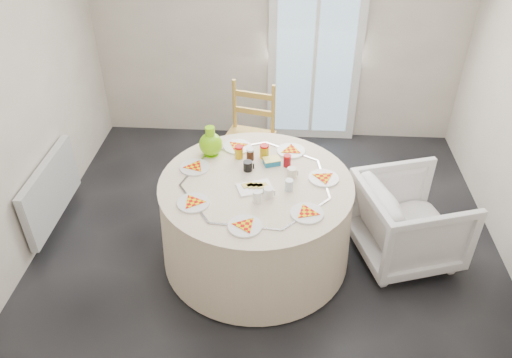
# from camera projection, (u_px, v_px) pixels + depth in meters

# --- Properties ---
(floor) EXTENTS (4.00, 4.00, 0.00)m
(floor) POSITION_uv_depth(u_px,v_px,m) (268.00, 248.00, 4.37)
(floor) COLOR black
(floor) RESTS_ON ground
(wall_back) EXTENTS (4.00, 0.02, 2.60)m
(wall_back) POSITION_uv_depth(u_px,v_px,m) (279.00, 25.00, 5.23)
(wall_back) COLOR #BCB5A3
(wall_back) RESTS_ON floor
(wall_left) EXTENTS (0.02, 4.00, 2.60)m
(wall_left) POSITION_uv_depth(u_px,v_px,m) (3.00, 108.00, 3.72)
(wall_left) COLOR #BCB5A3
(wall_left) RESTS_ON floor
(glass_door) EXTENTS (1.00, 0.08, 2.10)m
(glass_door) POSITION_uv_depth(u_px,v_px,m) (315.00, 50.00, 5.31)
(glass_door) COLOR silver
(glass_door) RESTS_ON floor
(radiator) EXTENTS (0.07, 1.00, 0.55)m
(radiator) POSITION_uv_depth(u_px,v_px,m) (51.00, 191.00, 4.41)
(radiator) COLOR silver
(radiator) RESTS_ON floor
(table) EXTENTS (1.56, 1.56, 0.79)m
(table) POSITION_uv_depth(u_px,v_px,m) (256.00, 221.00, 4.08)
(table) COLOR beige
(table) RESTS_ON floor
(wooden_chair) EXTENTS (0.55, 0.54, 1.04)m
(wooden_chair) POSITION_uv_depth(u_px,v_px,m) (248.00, 142.00, 4.90)
(wooden_chair) COLOR #AA8838
(wooden_chair) RESTS_ON floor
(armchair) EXTENTS (0.92, 0.96, 0.80)m
(armchair) POSITION_uv_depth(u_px,v_px,m) (409.00, 218.00, 4.09)
(armchair) COLOR silver
(armchair) RESTS_ON floor
(place_settings) EXTENTS (1.68, 1.68, 0.02)m
(place_settings) POSITION_uv_depth(u_px,v_px,m) (256.00, 182.00, 3.85)
(place_settings) COLOR silver
(place_settings) RESTS_ON table
(jar_cluster) EXTENTS (0.51, 0.40, 0.13)m
(jar_cluster) POSITION_uv_depth(u_px,v_px,m) (262.00, 157.00, 4.05)
(jar_cluster) COLOR #87500F
(jar_cluster) RESTS_ON table
(butter_tub) EXTENTS (0.16, 0.13, 0.05)m
(butter_tub) POSITION_uv_depth(u_px,v_px,m) (272.00, 163.00, 4.05)
(butter_tub) COLOR #13668D
(butter_tub) RESTS_ON table
(green_pitcher) EXTENTS (0.24, 0.24, 0.25)m
(green_pitcher) POSITION_uv_depth(u_px,v_px,m) (211.00, 144.00, 4.12)
(green_pitcher) COLOR #73CA09
(green_pitcher) RESTS_ON table
(cheese_platter) EXTENTS (0.30, 0.25, 0.03)m
(cheese_platter) POSITION_uv_depth(u_px,v_px,m) (255.00, 188.00, 3.78)
(cheese_platter) COLOR white
(cheese_platter) RESTS_ON table
(mugs_glasses) EXTENTS (0.66, 0.66, 0.10)m
(mugs_glasses) POSITION_uv_depth(u_px,v_px,m) (270.00, 176.00, 3.85)
(mugs_glasses) COLOR gray
(mugs_glasses) RESTS_ON table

